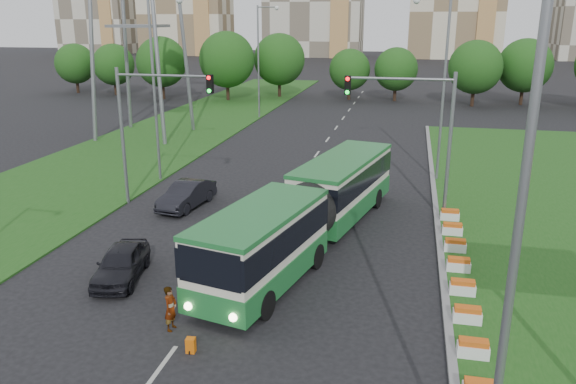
% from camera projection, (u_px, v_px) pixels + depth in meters
% --- Properties ---
extents(ground, '(360.00, 360.00, 0.00)m').
position_uv_depth(ground, '(293.00, 290.00, 22.90)').
color(ground, black).
rests_on(ground, ground).
extents(median_kerb, '(0.30, 60.00, 0.18)m').
position_uv_depth(median_kerb, '(438.00, 230.00, 29.11)').
color(median_kerb, gray).
rests_on(median_kerb, ground).
extents(left_verge, '(12.00, 110.00, 0.10)m').
position_uv_depth(left_verge, '(152.00, 143.00, 49.89)').
color(left_verge, '#1C4E16').
rests_on(left_verge, ground).
extents(lane_markings, '(0.20, 100.00, 0.01)m').
position_uv_depth(lane_markings, '(308.00, 166.00, 42.18)').
color(lane_markings, '#A8A8A1').
rests_on(lane_markings, ground).
extents(flower_planters, '(1.10, 18.10, 0.60)m').
position_uv_depth(flower_planters, '(463.00, 287.00, 22.15)').
color(flower_planters, white).
rests_on(flower_planters, grass_median).
extents(traffic_mast_median, '(5.76, 0.32, 8.00)m').
position_uv_depth(traffic_mast_median, '(420.00, 122.00, 29.69)').
color(traffic_mast_median, gray).
rests_on(traffic_mast_median, ground).
extents(traffic_mast_left, '(5.76, 0.32, 8.00)m').
position_uv_depth(traffic_mast_left, '(147.00, 115.00, 31.84)').
color(traffic_mast_left, gray).
rests_on(traffic_mast_left, ground).
extents(street_lamps, '(36.00, 60.00, 12.00)m').
position_uv_depth(street_lamps, '(277.00, 105.00, 31.08)').
color(street_lamps, gray).
rests_on(street_lamps, ground).
extents(tree_line, '(120.00, 8.00, 9.00)m').
position_uv_depth(tree_line, '(459.00, 69.00, 70.89)').
color(tree_line, '#194913').
rests_on(tree_line, ground).
extents(articulated_bus, '(2.80, 17.95, 2.96)m').
position_uv_depth(articulated_bus, '(308.00, 209.00, 27.09)').
color(articulated_bus, beige).
rests_on(articulated_bus, ground).
extents(car_left_near, '(2.50, 4.47, 1.44)m').
position_uv_depth(car_left_near, '(121.00, 263.00, 23.68)').
color(car_left_near, black).
rests_on(car_left_near, ground).
extents(car_left_far, '(2.23, 4.74, 1.50)m').
position_uv_depth(car_left_far, '(187.00, 195.00, 32.79)').
color(car_left_far, black).
rests_on(car_left_far, ground).
extents(pedestrian, '(0.44, 0.64, 1.66)m').
position_uv_depth(pedestrian, '(171.00, 308.00, 19.75)').
color(pedestrian, gray).
rests_on(pedestrian, ground).
extents(shopping_trolley, '(0.30, 0.32, 0.52)m').
position_uv_depth(shopping_trolley, '(191.00, 345.00, 18.54)').
color(shopping_trolley, '#D65E0B').
rests_on(shopping_trolley, ground).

